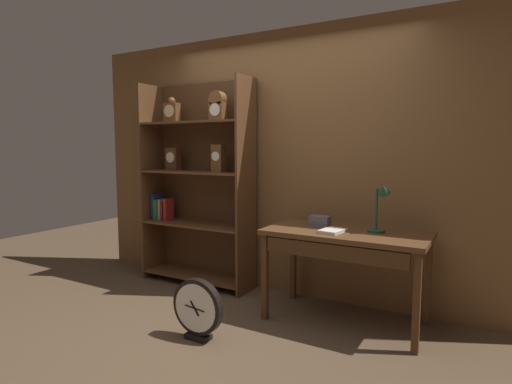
{
  "coord_description": "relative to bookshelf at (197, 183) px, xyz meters",
  "views": [
    {
      "loc": [
        1.78,
        -2.39,
        1.47
      ],
      "look_at": [
        0.03,
        0.68,
        1.08
      ],
      "focal_mm": 29.19,
      "sensor_mm": 36.0,
      "label": 1
    }
  ],
  "objects": [
    {
      "name": "bookshelf",
      "position": [
        0.0,
        0.0,
        0.0
      ],
      "size": [
        1.27,
        0.38,
        2.15
      ],
      "color": "brown",
      "rests_on": "ground"
    },
    {
      "name": "round_clock_large",
      "position": [
        0.85,
        -1.1,
        -0.84
      ],
      "size": [
        0.43,
        0.11,
        0.47
      ],
      "color": "black",
      "rests_on": "ground"
    },
    {
      "name": "toolbox_small",
      "position": [
        1.46,
        -0.17,
        -0.25
      ],
      "size": [
        0.17,
        0.1,
        0.1
      ],
      "primitive_type": "cube",
      "color": "#595960",
      "rests_on": "workbench"
    },
    {
      "name": "open_repair_manual",
      "position": [
        1.64,
        -0.35,
        -0.29
      ],
      "size": [
        0.19,
        0.24,
        0.02
      ],
      "primitive_type": "cube",
      "rotation": [
        0.0,
        0.0,
        -0.14
      ],
      "color": "silver",
      "rests_on": "workbench"
    },
    {
      "name": "back_wood_panel",
      "position": [
        0.96,
        0.21,
        0.22
      ],
      "size": [
        4.8,
        0.05,
        2.6
      ],
      "primitive_type": "cube",
      "color": "brown",
      "rests_on": "ground"
    },
    {
      "name": "ground_plane",
      "position": [
        0.96,
        -1.14,
        -1.08
      ],
      "size": [
        10.0,
        10.0,
        0.0
      ],
      "primitive_type": "plane",
      "color": "brown"
    },
    {
      "name": "desk_lamp",
      "position": [
        1.98,
        -0.19,
        -0.08
      ],
      "size": [
        0.18,
        0.18,
        0.41
      ],
      "color": "#1E472D",
      "rests_on": "workbench"
    },
    {
      "name": "workbench",
      "position": [
        1.72,
        -0.26,
        -0.39
      ],
      "size": [
        1.32,
        0.67,
        0.78
      ],
      "color": "brown",
      "rests_on": "ground"
    }
  ]
}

